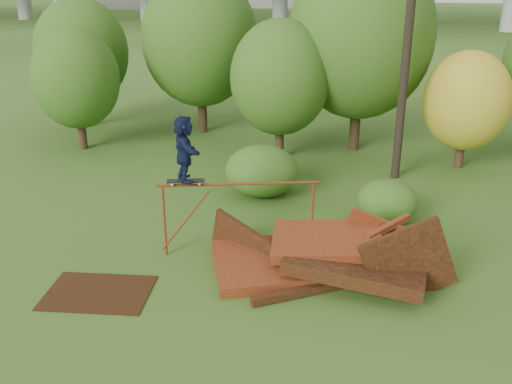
% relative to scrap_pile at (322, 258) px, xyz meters
% --- Properties ---
extents(ground, '(240.00, 240.00, 0.00)m').
position_rel_scrap_pile_xyz_m(ground, '(-0.88, -1.20, -0.38)').
color(ground, '#2D5116').
rests_on(ground, ground).
extents(scrap_pile, '(5.88, 3.43, 2.24)m').
position_rel_scrap_pile_xyz_m(scrap_pile, '(0.00, 0.00, 0.00)').
color(scrap_pile, '#511D0E').
rests_on(scrap_pile, ground).
extents(grind_rail, '(3.80, 1.01, 1.85)m').
position_rel_scrap_pile_xyz_m(grind_rail, '(-2.08, 0.69, 1.03)').
color(grind_rail, maroon).
rests_on(grind_rail, ground).
extents(skateboard, '(0.92, 0.45, 0.09)m').
position_rel_scrap_pile_xyz_m(skateboard, '(-3.29, 0.39, 1.55)').
color(skateboard, black).
rests_on(skateboard, grind_rail).
extents(skater, '(1.09, 1.49, 1.56)m').
position_rel_scrap_pile_xyz_m(skater, '(-3.29, 0.39, 2.35)').
color(skater, '#111936').
rests_on(skater, skateboard).
extents(flat_plate, '(2.38, 1.80, 0.03)m').
position_rel_scrap_pile_xyz_m(flat_plate, '(-4.72, -1.75, -0.36)').
color(flat_plate, black).
rests_on(flat_plate, ground).
extents(tree_0, '(3.28, 3.28, 4.63)m').
position_rel_scrap_pile_xyz_m(tree_0, '(-9.90, 8.26, 2.36)').
color(tree_0, black).
rests_on(tree_0, ground).
extents(tree_1, '(4.78, 4.78, 6.65)m').
position_rel_scrap_pile_xyz_m(tree_1, '(-5.91, 11.51, 3.52)').
color(tree_1, black).
rests_on(tree_1, ground).
extents(tree_2, '(3.59, 3.59, 5.06)m').
position_rel_scrap_pile_xyz_m(tree_2, '(-2.15, 8.42, 2.61)').
color(tree_2, black).
rests_on(tree_2, ground).
extents(tree_3, '(5.37, 5.37, 7.45)m').
position_rel_scrap_pile_xyz_m(tree_3, '(0.57, 10.03, 3.98)').
color(tree_3, black).
rests_on(tree_3, ground).
extents(tree_4, '(2.97, 2.97, 4.10)m').
position_rel_scrap_pile_xyz_m(tree_4, '(4.28, 8.48, 2.01)').
color(tree_4, black).
rests_on(tree_4, ground).
extents(tree_6, '(3.98, 3.98, 5.56)m').
position_rel_scrap_pile_xyz_m(tree_6, '(-11.23, 11.62, 2.89)').
color(tree_6, black).
rests_on(tree_6, ground).
extents(shrub_left, '(2.29, 2.11, 1.58)m').
position_rel_scrap_pile_xyz_m(shrub_left, '(-2.17, 4.62, 0.41)').
color(shrub_left, '#1E4412').
rests_on(shrub_left, ground).
extents(shrub_right, '(1.70, 1.56, 1.21)m').
position_rel_scrap_pile_xyz_m(shrub_right, '(1.57, 3.24, 0.23)').
color(shrub_right, '#1E4412').
rests_on(shrub_right, ground).
extents(utility_pole, '(1.40, 0.28, 10.56)m').
position_rel_scrap_pile_xyz_m(utility_pole, '(2.01, 7.00, 4.98)').
color(utility_pole, black).
rests_on(utility_pole, ground).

